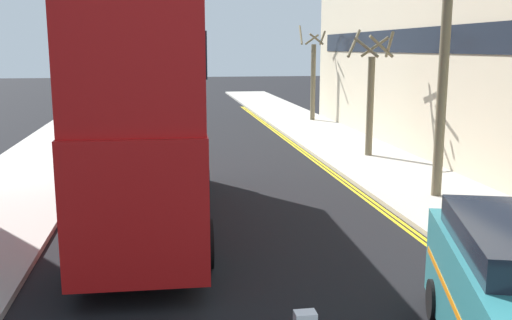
{
  "coord_description": "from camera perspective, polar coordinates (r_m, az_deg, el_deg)",
  "views": [
    {
      "loc": [
        -1.7,
        -2.84,
        4.51
      ],
      "look_at": [
        0.5,
        11.0,
        1.8
      ],
      "focal_mm": 40.73,
      "sensor_mm": 36.0,
      "label": 1
    }
  ],
  "objects": [
    {
      "name": "double_decker_bus_away",
      "position": [
        14.96,
        -10.51,
        5.08
      ],
      "size": [
        3.01,
        10.87,
        5.64
      ],
      "color": "red",
      "rests_on": "ground"
    },
    {
      "name": "sidewalk_left",
      "position": [
        19.94,
        -22.73,
        -2.78
      ],
      "size": [
        4.0,
        80.0,
        0.14
      ],
      "primitive_type": "cube",
      "color": "#ADA89E",
      "rests_on": "ground"
    },
    {
      "name": "sidewalk_right",
      "position": [
        21.02,
        14.16,
        -1.58
      ],
      "size": [
        4.0,
        80.0,
        0.14
      ],
      "primitive_type": "cube",
      "color": "#ADA89E",
      "rests_on": "ground"
    },
    {
      "name": "street_tree_far",
      "position": [
        24.22,
        11.2,
        6.59
      ],
      "size": [
        1.99,
        1.95,
        5.13
      ],
      "color": "#6B6047",
      "rests_on": "sidewalk_right"
    },
    {
      "name": "kerb_line_outer",
      "position": [
        18.47,
        10.56,
        -3.36
      ],
      "size": [
        0.1,
        56.0,
        0.01
      ],
      "primitive_type": "cube",
      "color": "yellow",
      "rests_on": "ground"
    },
    {
      "name": "street_tree_mid",
      "position": [
        17.88,
        17.85,
        7.32
      ],
      "size": [
        2.01,
        2.04,
        7.01
      ],
      "color": "#6B6047",
      "rests_on": "sidewalk_right"
    },
    {
      "name": "kerb_line_inner",
      "position": [
        18.42,
        10.09,
        -3.39
      ],
      "size": [
        0.1,
        56.0,
        0.01
      ],
      "primitive_type": "cube",
      "color": "yellow",
      "rests_on": "ground"
    },
    {
      "name": "street_tree_near",
      "position": [
        35.97,
        5.6,
        8.29
      ],
      "size": [
        1.56,
        1.63,
        5.74
      ],
      "color": "#6B6047",
      "rests_on": "sidewalk_right"
    }
  ]
}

